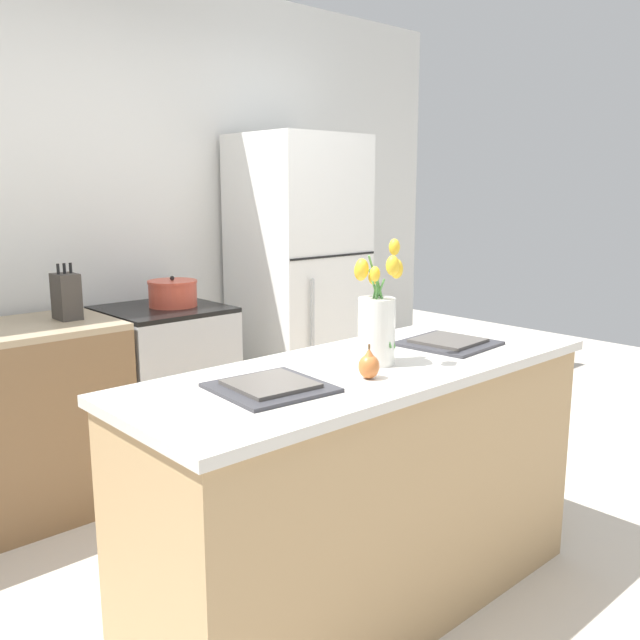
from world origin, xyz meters
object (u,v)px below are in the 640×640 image
object	(u,v)px
stove_range	(166,390)
plate_setting_right	(448,342)
flower_vase	(377,320)
knife_block	(66,296)
plate_setting_left	(270,386)
pear_figurine	(369,365)
refrigerator	(298,288)
cooking_pot	(173,293)

from	to	relation	value
stove_range	plate_setting_right	distance (m)	1.71
stove_range	flower_vase	distance (m)	1.74
plate_setting_right	knife_block	size ratio (longest dim) A/B	1.28
flower_vase	plate_setting_left	distance (m)	0.48
flower_vase	pear_figurine	world-z (taller)	flower_vase
knife_block	pear_figurine	bearing A→B (deg)	-81.06
stove_range	pear_figurine	xyz separation A→B (m)	(-0.23, -1.73, 0.52)
refrigerator	plate_setting_right	bearing A→B (deg)	-110.72
stove_range	flower_vase	bearing A→B (deg)	-92.79
stove_range	plate_setting_right	world-z (taller)	plate_setting_right
stove_range	plate_setting_left	bearing A→B (deg)	-108.59
plate_setting_right	knife_block	xyz separation A→B (m)	(-0.85, 1.62, 0.08)
plate_setting_right	cooking_pot	distance (m)	1.62
cooking_pot	knife_block	world-z (taller)	knife_block
plate_setting_left	plate_setting_right	distance (m)	0.88
pear_figurine	plate_setting_right	xyz separation A→B (m)	(0.57, 0.12, -0.03)
plate_setting_right	knife_block	distance (m)	1.83
knife_block	stove_range	bearing A→B (deg)	-1.03
flower_vase	cooking_pot	bearing A→B (deg)	85.19
plate_setting_left	plate_setting_right	size ratio (longest dim) A/B	1.00
refrigerator	pear_figurine	bearing A→B (deg)	-124.39
pear_figurine	plate_setting_left	xyz separation A→B (m)	(-0.31, 0.12, -0.03)
pear_figurine	plate_setting_left	world-z (taller)	pear_figurine
plate_setting_left	knife_block	distance (m)	1.62
plate_setting_left	plate_setting_right	world-z (taller)	same
pear_figurine	cooking_pot	world-z (taller)	cooking_pot
refrigerator	stove_range	bearing A→B (deg)	-179.96
plate_setting_left	plate_setting_right	xyz separation A→B (m)	(0.88, 0.00, 0.00)
cooking_pot	knife_block	size ratio (longest dim) A/B	0.97
pear_figurine	knife_block	distance (m)	1.76
refrigerator	cooking_pot	bearing A→B (deg)	-178.90
pear_figurine	plate_setting_right	distance (m)	0.59
pear_figurine	knife_block	size ratio (longest dim) A/B	0.42
pear_figurine	stove_range	bearing A→B (deg)	82.35
stove_range	plate_setting_left	xyz separation A→B (m)	(-0.54, -1.61, 0.49)
flower_vase	plate_setting_right	distance (m)	0.44
plate_setting_left	pear_figurine	bearing A→B (deg)	-20.75
stove_range	cooking_pot	bearing A→B (deg)	-16.36
stove_range	refrigerator	xyz separation A→B (m)	(0.95, 0.00, 0.47)
plate_setting_right	cooking_pot	bearing A→B (deg)	100.16
plate_setting_left	cooking_pot	bearing A→B (deg)	69.45
flower_vase	knife_block	distance (m)	1.68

